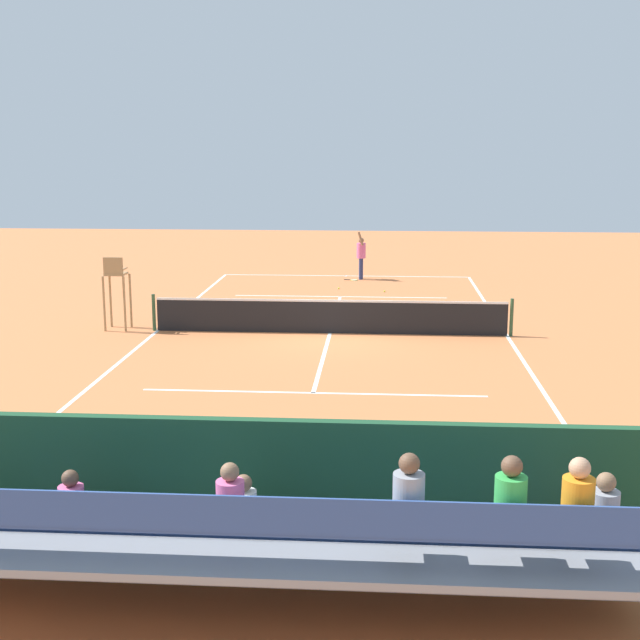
# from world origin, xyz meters

# --- Properties ---
(ground_plane) EXTENTS (60.00, 60.00, 0.00)m
(ground_plane) POSITION_xyz_m (0.00, 0.00, 0.00)
(ground_plane) COLOR #D17542
(court_line_markings) EXTENTS (10.10, 22.20, 0.01)m
(court_line_markings) POSITION_xyz_m (0.00, -0.04, 0.00)
(court_line_markings) COLOR white
(court_line_markings) RESTS_ON ground
(tennis_net) EXTENTS (10.30, 0.10, 1.07)m
(tennis_net) POSITION_xyz_m (0.00, 0.00, 0.50)
(tennis_net) COLOR black
(tennis_net) RESTS_ON ground
(backdrop_wall) EXTENTS (18.00, 0.16, 2.00)m
(backdrop_wall) POSITION_xyz_m (0.00, 14.00, 1.00)
(backdrop_wall) COLOR #1E4C2D
(backdrop_wall) RESTS_ON ground
(bleacher_stand) EXTENTS (9.06, 2.40, 2.48)m
(bleacher_stand) POSITION_xyz_m (-0.15, 15.35, 0.96)
(bleacher_stand) COLOR gray
(bleacher_stand) RESTS_ON ground
(umpire_chair) EXTENTS (0.67, 0.67, 2.14)m
(umpire_chair) POSITION_xyz_m (6.20, -0.07, 1.31)
(umpire_chair) COLOR #A88456
(umpire_chair) RESTS_ON ground
(courtside_bench) EXTENTS (1.80, 0.40, 0.93)m
(courtside_bench) POSITION_xyz_m (-3.22, 13.27, 0.56)
(courtside_bench) COLOR #33383D
(courtside_bench) RESTS_ON ground
(equipment_bag) EXTENTS (0.90, 0.36, 0.36)m
(equipment_bag) POSITION_xyz_m (-1.05, 13.40, 0.18)
(equipment_bag) COLOR #334C8C
(equipment_bag) RESTS_ON ground
(tennis_player) EXTENTS (0.39, 0.54, 1.93)m
(tennis_player) POSITION_xyz_m (-0.63, -10.16, 1.02)
(tennis_player) COLOR navy
(tennis_player) RESTS_ON ground
(tennis_racket) EXTENTS (0.59, 0.38, 0.03)m
(tennis_racket) POSITION_xyz_m (-0.34, -9.83, 0.01)
(tennis_racket) COLOR black
(tennis_racket) RESTS_ON ground
(tennis_ball_near) EXTENTS (0.07, 0.07, 0.07)m
(tennis_ball_near) POSITION_xyz_m (0.14, -7.66, 0.03)
(tennis_ball_near) COLOR #CCDB33
(tennis_ball_near) RESTS_ON ground
(tennis_ball_far) EXTENTS (0.07, 0.07, 0.07)m
(tennis_ball_far) POSITION_xyz_m (-1.57, -7.12, 0.03)
(tennis_ball_far) COLOR #CCDB33
(tennis_ball_far) RESTS_ON ground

